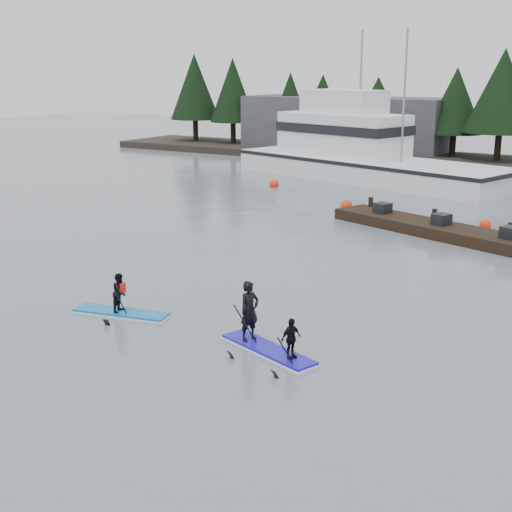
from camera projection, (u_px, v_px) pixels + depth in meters
The scene contains 11 objects.
ground at pixel (144, 340), 19.94m from camera, with size 160.00×160.00×0.00m, color slate.
far_shore at pixel (501, 164), 54.53m from camera, with size 70.00×8.00×0.60m, color #2D281E.
treeline at pixel (500, 168), 54.60m from camera, with size 60.00×4.00×8.00m, color black, non-canonical shape.
waterfront_building at pixel (345, 126), 62.67m from camera, with size 18.00×6.00×5.00m, color #4C4C51.
fishing_boat_large at pixel (362, 166), 49.06m from camera, with size 20.83×10.85×11.06m.
floating_dock at pixel (479, 238), 30.87m from camera, with size 15.50×2.07×0.52m, color black.
buoy_d at pixel (485, 228), 33.96m from camera, with size 0.55×0.55×0.55m, color red.
buoy_b at pixel (346, 209), 38.63m from camera, with size 0.64×0.64×0.64m, color red.
buoy_a at pixel (274, 187), 45.88m from camera, with size 0.61×0.61×0.61m, color red.
paddleboard_solo at pixel (121, 301), 21.94m from camera, with size 3.14×1.38×1.81m.
paddleboard_duo at pixel (264, 328), 19.14m from camera, with size 3.22×1.84×2.32m.
Camera 1 is at (12.40, -14.31, 7.37)m, focal length 50.00 mm.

